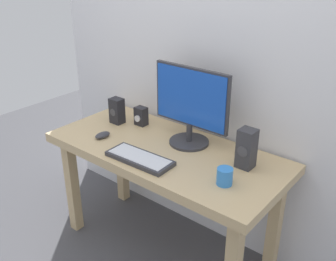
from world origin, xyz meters
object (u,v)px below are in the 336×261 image
Objects in this scene: desk at (165,163)px; speaker_right at (247,149)px; monitor at (191,105)px; mouse at (103,135)px; audio_controller at (141,116)px; speaker_left at (117,111)px; keyboard_primary at (140,158)px; coffee_mug at (225,176)px.

desk is 6.57× the size of speaker_right.
mouse is (-0.46, -0.29, -0.23)m from monitor.
audio_controller is (-0.34, 0.16, 0.16)m from desk.
monitor is at bearing -1.25° from audio_controller.
audio_controller is (-0.41, 0.01, -0.18)m from monitor.
audio_controller is (-0.81, 0.05, -0.05)m from speaker_right.
desk is at bearing -9.47° from speaker_left.
monitor is 1.26× the size of keyboard_primary.
keyboard_primary is 0.49m from audio_controller.
monitor is 4.75× the size of mouse.
keyboard_primary is at bearing -31.25° from speaker_left.
coffee_mug is (0.87, 0.03, 0.03)m from mouse.
speaker_left is 1.40× the size of audio_controller.
speaker_left is at bearing -152.46° from audio_controller.
audio_controller is at bearing 176.30° from speaker_right.
monitor is (0.07, 0.15, 0.35)m from desk.
desk is 13.68× the size of mouse.
coffee_mug is (0.48, -0.11, 0.14)m from desk.
monitor reaches higher than mouse.
coffee_mug is at bearing -32.82° from monitor.
speaker_right is 0.23m from coffee_mug.
coffee_mug is at bearing 10.48° from keyboard_primary.
desk is at bearing 85.68° from keyboard_primary.
speaker_right is 1.27× the size of speaker_left.
speaker_right is at bearing -6.18° from monitor.
speaker_right is (0.86, 0.24, 0.09)m from mouse.
audio_controller is 1.39× the size of coffee_mug.
keyboard_primary is (-0.02, -0.20, 0.11)m from desk.
speaker_right is (0.40, -0.04, -0.14)m from monitor.
coffee_mug is (0.96, -0.19, -0.04)m from speaker_left.
speaker_left is (-0.48, 0.08, 0.19)m from desk.
mouse is 0.25m from speaker_left.
monitor is 2.28× the size of speaker_right.
desk is 0.53m from speaker_left.
desk is at bearing -24.96° from audio_controller.
monitor is 0.45m from audio_controller.
keyboard_primary is 4.48× the size of coffee_mug.
speaker_left is 0.98m from coffee_mug.
monitor is 4.06× the size of audio_controller.
audio_controller is at bearing 155.04° from desk.
monitor is 0.43m from keyboard_primary.
keyboard_primary is 1.80× the size of speaker_right.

